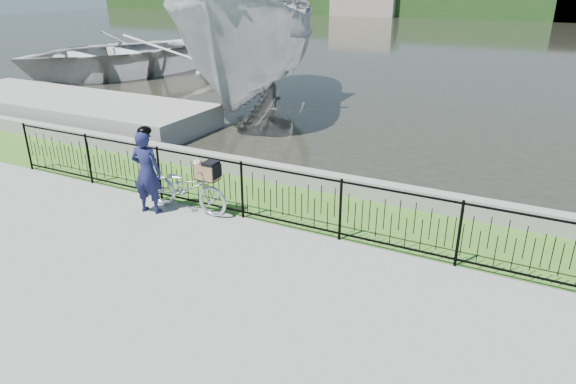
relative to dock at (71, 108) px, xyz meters
The scene contains 11 objects.
ground 11.42m from the dock, 28.81° to the right, with size 120.00×120.00×0.00m, color gray.
grass_strip 10.42m from the dock, 16.17° to the right, with size 60.00×2.00×0.01m, color #3D6D22.
water 29.26m from the dock, 70.02° to the left, with size 120.00×120.00×0.00m, color black.
quay_wall 10.18m from the dock, 10.76° to the right, with size 60.00×0.30×0.40m, color gray.
fence 10.74m from the dock, 21.31° to the right, with size 14.00×0.06×1.15m, color black, non-canonical shape.
far_treeline 55.42m from the dock, 79.60° to the left, with size 120.00×6.00×3.00m, color #24461B.
dock is the anchor object (origin of this frame).
bicycle_rig 8.87m from the dock, 27.55° to the right, with size 1.84×0.64×1.14m.
cyclist 8.52m from the dock, 31.89° to the right, with size 0.67×0.49×1.74m.
boat_near 6.54m from the dock, 45.92° to the left, with size 7.37×11.59×5.99m.
boat_far 8.41m from the dock, 123.46° to the left, with size 9.53×11.23×1.98m.
Camera 1 is at (3.86, -6.02, 4.29)m, focal length 32.00 mm.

